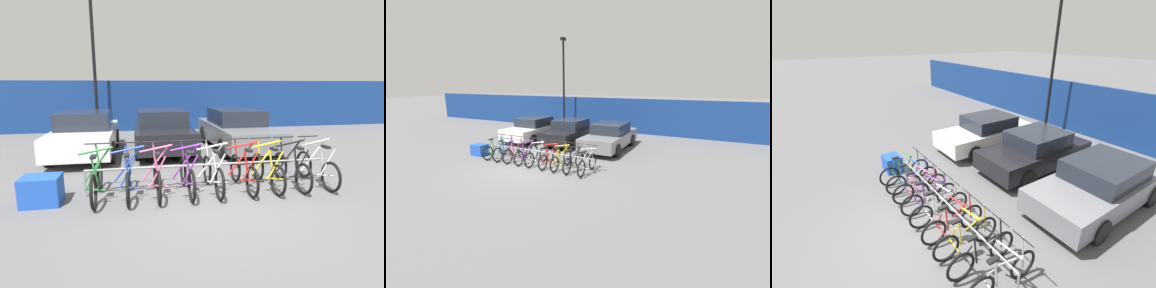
{
  "view_description": "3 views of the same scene",
  "coord_description": "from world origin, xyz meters",
  "views": [
    {
      "loc": [
        -1.57,
        -5.4,
        2.26
      ],
      "look_at": [
        -0.04,
        2.63,
        0.62
      ],
      "focal_mm": 28.0,
      "sensor_mm": 36.0,
      "label": 1
    },
    {
      "loc": [
        6.54,
        -8.24,
        3.5
      ],
      "look_at": [
        1.1,
        2.36,
        0.64
      ],
      "focal_mm": 24.0,
      "sensor_mm": 36.0,
      "label": 2
    },
    {
      "loc": [
        4.91,
        -1.98,
        4.49
      ],
      "look_at": [
        -1.37,
        2.2,
        1.3
      ],
      "focal_mm": 24.0,
      "sensor_mm": 36.0,
      "label": 3
    }
  ],
  "objects": [
    {
      "name": "bicycle_red",
      "position": [
        0.69,
        0.53,
        0.38
      ],
      "size": [
        0.68,
        1.71,
        1.05
      ],
      "rotation": [
        0.0,
        0.0,
        0.05
      ],
      "color": "black",
      "rests_on": "ground"
    },
    {
      "name": "lamp_post",
      "position": [
        -3.23,
        8.5,
        3.66
      ],
      "size": [
        0.24,
        0.44,
        6.6
      ],
      "color": "black",
      "rests_on": "ground"
    },
    {
      "name": "bicycle_purple",
      "position": [
        -0.55,
        0.53,
        0.38
      ],
      "size": [
        0.68,
        1.71,
        1.05
      ],
      "rotation": [
        0.0,
        0.0,
        0.05
      ],
      "color": "black",
      "rests_on": "ground"
    },
    {
      "name": "bicycle_green",
      "position": [
        -2.37,
        0.53,
        0.38
      ],
      "size": [
        0.68,
        1.71,
        1.05
      ],
      "rotation": [
        0.0,
        0.0,
        0.06
      ],
      "color": "black",
      "rests_on": "ground"
    },
    {
      "name": "bicycle_blue",
      "position": [
        -1.75,
        0.53,
        0.38
      ],
      "size": [
        0.68,
        1.71,
        1.05
      ],
      "rotation": [
        0.0,
        0.0,
        -0.07
      ],
      "color": "black",
      "rests_on": "ground"
    },
    {
      "name": "bike_rack",
      "position": [
        0.04,
        0.68,
        0.5
      ],
      "size": [
        5.36,
        0.04,
        0.57
      ],
      "color": "gray",
      "rests_on": "ground"
    },
    {
      "name": "hoarding_wall",
      "position": [
        0.0,
        9.5,
        1.21
      ],
      "size": [
        36.0,
        0.16,
        2.42
      ],
      "primitive_type": "cube",
      "color": "navy",
      "rests_on": "ground"
    },
    {
      "name": "bicycle_black",
      "position": [
        1.82,
        0.53,
        0.38
      ],
      "size": [
        0.68,
        1.71,
        1.05
      ],
      "rotation": [
        0.0,
        0.0,
        0.06
      ],
      "color": "black",
      "rests_on": "ground"
    },
    {
      "name": "bicycle_white",
      "position": [
        0.01,
        0.53,
        0.38
      ],
      "size": [
        0.68,
        1.71,
        1.05
      ],
      "rotation": [
        0.0,
        0.0,
        0.02
      ],
      "color": "black",
      "rests_on": "ground"
    },
    {
      "name": "car_white",
      "position": [
        -3.15,
        4.56,
        0.69
      ],
      "size": [
        1.91,
        4.25,
        1.4
      ],
      "color": "silver",
      "rests_on": "ground"
    },
    {
      "name": "bicycle_pink",
      "position": [
        -1.18,
        0.53,
        0.38
      ],
      "size": [
        0.68,
        1.71,
        1.05
      ],
      "rotation": [
        0.0,
        0.0,
        0.01
      ],
      "color": "black",
      "rests_on": "ground"
    },
    {
      "name": "car_black",
      "position": [
        -0.66,
        4.8,
        0.69
      ],
      "size": [
        1.91,
        4.14,
        1.4
      ],
      "color": "black",
      "rests_on": "ground"
    },
    {
      "name": "ground_plane",
      "position": [
        0.0,
        0.0,
        0.0
      ],
      "size": [
        120.0,
        120.0,
        0.0
      ],
      "primitive_type": "plane",
      "color": "#59595B"
    },
    {
      "name": "bicycle_yellow",
      "position": [
        1.25,
        0.53,
        0.38
      ],
      "size": [
        0.68,
        1.71,
        1.05
      ],
      "rotation": [
        0.0,
        0.0,
        -0.02
      ],
      "color": "black",
      "rests_on": "ground"
    },
    {
      "name": "bicycle_silver",
      "position": [
        2.45,
        0.53,
        0.38
      ],
      "size": [
        0.68,
        1.71,
        1.05
      ],
      "rotation": [
        0.0,
        0.0,
        -0.05
      ],
      "color": "black",
      "rests_on": "ground"
    },
    {
      "name": "car_grey",
      "position": [
        1.91,
        4.56,
        0.69
      ],
      "size": [
        1.91,
        4.46,
        1.4
      ],
      "color": "slate",
      "rests_on": "ground"
    },
    {
      "name": "cargo_crate",
      "position": [
        -3.37,
        0.43,
        0.28
      ],
      "size": [
        0.7,
        0.56,
        0.55
      ],
      "primitive_type": "cube",
      "color": "blue",
      "rests_on": "ground"
    }
  ]
}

